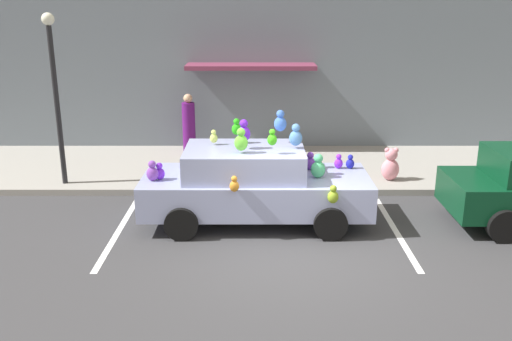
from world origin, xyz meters
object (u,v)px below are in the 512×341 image
plush_covered_car (253,184)px  teddy_bear_on_sidewalk (391,165)px  street_lamp_post (55,82)px  pedestrian_near_shopfront (189,125)px

plush_covered_car → teddy_bear_on_sidewalk: (3.29, 2.26, -0.29)m
plush_covered_car → teddy_bear_on_sidewalk: bearing=34.5°
street_lamp_post → pedestrian_near_shopfront: bearing=47.0°
plush_covered_car → street_lamp_post: (-4.49, 2.03, 1.74)m
pedestrian_near_shopfront → street_lamp_post: bearing=-133.0°
street_lamp_post → pedestrian_near_shopfront: (2.65, 2.83, -1.62)m
teddy_bear_on_sidewalk → street_lamp_post: (-7.78, -0.23, 2.02)m
plush_covered_car → street_lamp_post: street_lamp_post is taller
plush_covered_car → pedestrian_near_shopfront: 5.20m
plush_covered_car → pedestrian_near_shopfront: size_ratio=2.70×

